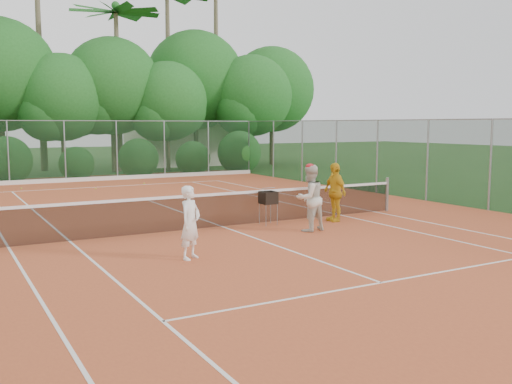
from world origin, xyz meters
TOP-DOWN VIEW (x-y plane):
  - ground at (0.00, 0.00)m, footprint 120.00×120.00m
  - clay_court at (0.00, 0.00)m, footprint 18.00×36.00m
  - club_building at (9.00, 24.00)m, footprint 8.00×5.00m
  - tennis_net at (0.00, 0.00)m, footprint 11.97×0.10m
  - player_white at (-2.26, -3.03)m, footprint 0.68×0.62m
  - player_center_grp at (1.73, -1.64)m, footprint 0.95×0.78m
  - player_yellow at (3.27, -0.70)m, footprint 0.48×1.03m
  - ball_hopper at (1.27, -0.28)m, footprint 0.41×0.41m
  - stray_ball_a at (-3.63, 12.72)m, footprint 0.07×0.07m
  - stray_ball_b at (-0.81, 11.03)m, footprint 0.07×0.07m
  - stray_ball_c at (1.74, 12.10)m, footprint 0.07×0.07m
  - court_markings at (0.00, 0.00)m, footprint 11.03×23.83m
  - fence_back at (0.00, 15.00)m, footprint 18.07×0.07m
  - fence_right at (9.00, -1.50)m, footprint 0.07×33.07m
  - tropical_treeline at (1.43, 20.22)m, footprint 32.10×8.49m

SIDE VIEW (x-z plane):
  - ground at x=0.00m, z-range 0.00..0.00m
  - clay_court at x=0.00m, z-range 0.00..0.02m
  - court_markings at x=0.00m, z-range 0.02..0.03m
  - stray_ball_a at x=-3.63m, z-range 0.02..0.09m
  - stray_ball_b at x=-0.81m, z-range 0.02..0.09m
  - stray_ball_c at x=1.74m, z-range 0.02..0.09m
  - tennis_net at x=0.00m, z-range -0.02..1.08m
  - ball_hopper at x=1.27m, z-range 0.30..1.24m
  - player_white at x=-2.26m, z-range 0.02..1.57m
  - player_yellow at x=3.27m, z-range 0.02..1.74m
  - player_center_grp at x=1.73m, z-range 0.01..1.81m
  - club_building at x=9.00m, z-range 0.00..3.00m
  - fence_back at x=0.00m, z-range 0.02..3.02m
  - fence_right at x=9.00m, z-range 0.02..3.02m
  - tropical_treeline at x=1.43m, z-range -2.40..12.63m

